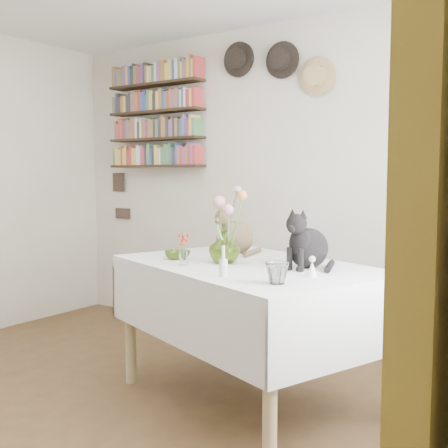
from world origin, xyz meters
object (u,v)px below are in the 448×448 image
Objects in this scene: black_cat at (309,237)px; flower_vase at (225,247)px; tabby_cat at (237,228)px; dining_table at (248,299)px; bookshelf_unit at (156,116)px.

black_cat is 1.76× the size of flower_vase.
dining_table is at bearing -33.17° from tabby_cat.
bookshelf_unit reaches higher than dining_table.
black_cat reaches higher than tabby_cat.
black_cat is 2.45m from bookshelf_unit.
bookshelf_unit is at bearing 158.94° from black_cat.
tabby_cat is 0.98× the size of black_cat.
dining_table is 0.56m from tabby_cat.
bookshelf_unit reaches higher than flower_vase.
bookshelf_unit is at bearing 164.80° from tabby_cat.
black_cat is (0.63, -0.24, 0.00)m from tabby_cat.
flower_vase is (0.16, -0.37, -0.07)m from tabby_cat.
black_cat is 0.33× the size of bookshelf_unit.
dining_table is 2.38m from bookshelf_unit.
dining_table is 1.77× the size of bookshelf_unit.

